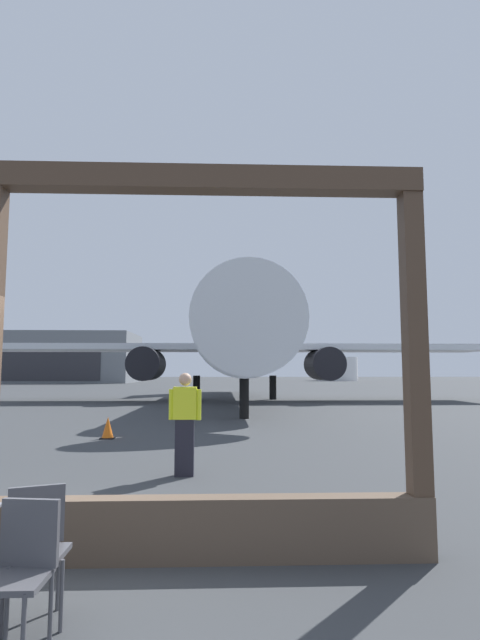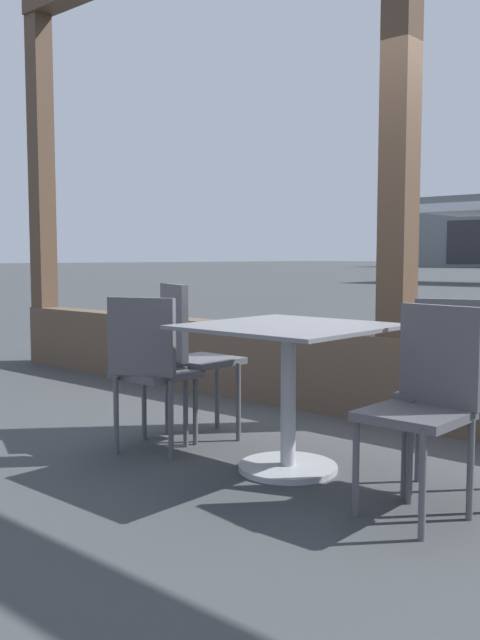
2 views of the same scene
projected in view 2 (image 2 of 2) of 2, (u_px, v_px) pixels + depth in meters
name	position (u px, v px, depth m)	size (l,w,h in m)	color
window_frame	(398.00, 216.00, 4.63)	(8.51, 0.24, 3.81)	brown
dining_table	(288.00, 376.00, 3.66)	(0.93, 0.93, 0.77)	slate
cafe_chair_window_left	(426.00, 392.00, 3.03)	(0.43, 0.43, 0.91)	#4C4C51
cafe_chair_window_right	(189.00, 347.00, 4.30)	(0.50, 0.50, 0.96)	#4C4C51
cafe_chair_aisle_left	(455.00, 377.00, 3.33)	(0.49, 0.49, 0.91)	#4C4C51
cafe_chair_aisle_right	(150.00, 361.00, 3.98)	(0.50, 0.50, 0.89)	#4C4C51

